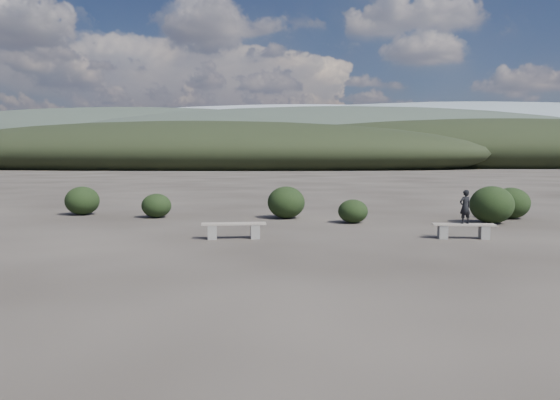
{
  "coord_description": "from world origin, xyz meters",
  "views": [
    {
      "loc": [
        0.78,
        -9.77,
        2.15
      ],
      "look_at": [
        -0.36,
        3.5,
        1.1
      ],
      "focal_mm": 35.0,
      "sensor_mm": 36.0,
      "label": 1
    }
  ],
  "objects": [
    {
      "name": "ground",
      "position": [
        0.0,
        0.0,
        0.0
      ],
      "size": [
        1200.0,
        1200.0,
        0.0
      ],
      "primitive_type": "plane",
      "color": "#28231F",
      "rests_on": "ground"
    },
    {
      "name": "bench_left",
      "position": [
        -1.65,
        4.32,
        0.26
      ],
      "size": [
        1.73,
        0.67,
        0.42
      ],
      "rotation": [
        0.0,
        0.0,
        0.2
      ],
      "color": "slate",
      "rests_on": "ground"
    },
    {
      "name": "bench_right",
      "position": [
        4.38,
        4.84,
        0.24
      ],
      "size": [
        1.6,
        0.34,
        0.4
      ],
      "rotation": [
        0.0,
        0.0,
        -0.0
      ],
      "color": "slate",
      "rests_on": "ground"
    },
    {
      "name": "seated_person",
      "position": [
        4.41,
        4.84,
        0.85
      ],
      "size": [
        0.38,
        0.33,
        0.89
      ],
      "primitive_type": "imported",
      "rotation": [
        0.0,
        0.0,
        3.55
      ],
      "color": "black",
      "rests_on": "bench_right"
    },
    {
      "name": "shrub_a",
      "position": [
        -5.24,
        9.05,
        0.43
      ],
      "size": [
        1.05,
        1.05,
        0.86
      ],
      "primitive_type": "ellipsoid",
      "color": "black",
      "rests_on": "ground"
    },
    {
      "name": "shrub_b",
      "position": [
        -0.63,
        9.22,
        0.56
      ],
      "size": [
        1.31,
        1.31,
        1.12
      ],
      "primitive_type": "ellipsoid",
      "color": "black",
      "rests_on": "ground"
    },
    {
      "name": "shrub_c",
      "position": [
        1.64,
        8.04,
        0.39
      ],
      "size": [
        0.97,
        0.97,
        0.78
      ],
      "primitive_type": "ellipsoid",
      "color": "black",
      "rests_on": "ground"
    },
    {
      "name": "shrub_d",
      "position": [
        6.11,
        8.31,
        0.61
      ],
      "size": [
        1.39,
        1.39,
        1.22
      ],
      "primitive_type": "ellipsoid",
      "color": "black",
      "rests_on": "ground"
    },
    {
      "name": "shrub_e",
      "position": [
        7.19,
        9.81,
        0.54
      ],
      "size": [
        1.31,
        1.31,
        1.09
      ],
      "primitive_type": "ellipsoid",
      "color": "black",
      "rests_on": "ground"
    },
    {
      "name": "shrub_f",
      "position": [
        -8.28,
        9.73,
        0.53
      ],
      "size": [
        1.25,
        1.25,
        1.06
      ],
      "primitive_type": "ellipsoid",
      "color": "black",
      "rests_on": "ground"
    },
    {
      "name": "mountain_ridges",
      "position": [
        -7.48,
        339.06,
        10.84
      ],
      "size": [
        500.0,
        400.0,
        56.0
      ],
      "color": "black",
      "rests_on": "ground"
    }
  ]
}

